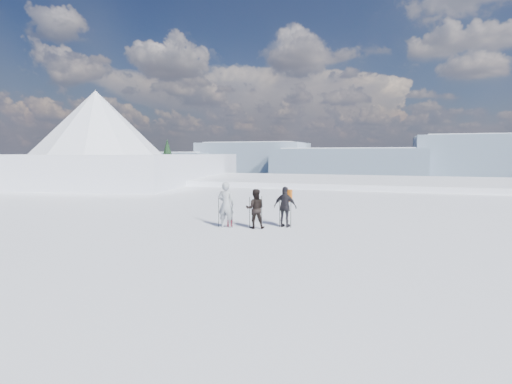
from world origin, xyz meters
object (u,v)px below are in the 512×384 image
skier_dark (255,209)px  skis_loose (230,223)px  skier_grey (226,205)px  skier_pack (285,207)px

skier_dark → skis_loose: bearing=-45.9°
skier_dark → skis_loose: size_ratio=1.02×
skier_grey → skier_dark: 1.27m
skier_dark → skier_pack: bearing=-166.8°
skier_dark → skis_loose: skier_dark is taller
skier_dark → skier_grey: bearing=-9.2°
skier_grey → skier_pack: skier_grey is taller
skier_grey → skis_loose: bearing=-78.7°
skier_pack → skis_loose: 2.72m
skier_dark → skier_pack: 1.30m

